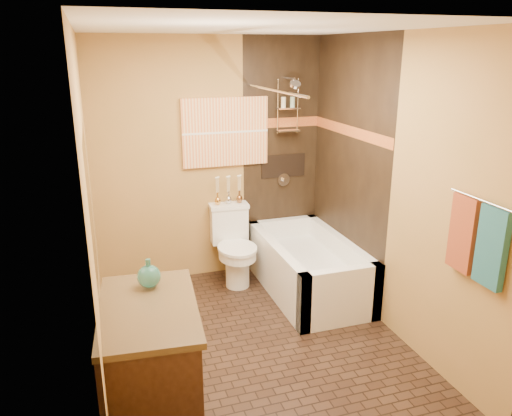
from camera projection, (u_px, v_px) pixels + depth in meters
name	position (u px, v px, depth m)	size (l,w,h in m)	color
floor	(256.00, 344.00, 4.19)	(3.00, 3.00, 0.00)	black
wall_left	(91.00, 217.00, 3.45)	(0.02, 3.00, 2.50)	#AE7B43
wall_right	(392.00, 188.00, 4.16)	(0.02, 3.00, 2.50)	#AE7B43
wall_back	(211.00, 161.00, 5.16)	(2.40, 0.02, 2.50)	#AE7B43
wall_front	(351.00, 286.00, 2.45)	(2.40, 0.02, 2.50)	#AE7B43
ceiling	(256.00, 28.00, 3.43)	(3.00, 3.00, 0.00)	silver
alcove_tile_back	(281.00, 157.00, 5.38)	(0.85, 0.01, 2.50)	black
alcove_tile_right	(348.00, 169.00, 4.84)	(0.01, 1.50, 2.50)	black
mosaic_band_back	(282.00, 123.00, 5.26)	(0.85, 0.01, 0.10)	#99361B
mosaic_band_right	(349.00, 131.00, 4.72)	(0.01, 1.50, 0.10)	#99361B
alcove_niche	(283.00, 166.00, 5.42)	(0.50, 0.01, 0.25)	black
shower_fixtures	(288.00, 119.00, 5.17)	(0.24, 0.33, 1.16)	silver
curtain_rod	(273.00, 90.00, 4.37)	(0.03, 0.03, 1.55)	silver
towel_bar	(481.00, 200.00, 3.14)	(0.02, 0.02, 0.55)	silver
towel_teal	(492.00, 247.00, 3.11)	(0.05, 0.22, 0.52)	#1A4859
towel_rust	(463.00, 233.00, 3.34)	(0.05, 0.22, 0.52)	maroon
sunset_painting	(225.00, 132.00, 5.10)	(0.90, 0.04, 0.70)	orange
vanity_mirror	(91.00, 211.00, 2.78)	(0.01, 1.00, 0.90)	white
bathtub	(308.00, 271.00, 5.04)	(0.80, 1.50, 0.55)	white
toilet	(234.00, 245.00, 5.20)	(0.42, 0.61, 0.80)	white
vanity	(151.00, 366.00, 3.18)	(0.68, 1.02, 0.86)	black
teal_bottle	(149.00, 273.00, 3.26)	(0.16, 0.16, 0.24)	#226759
bud_vases	(228.00, 189.00, 5.20)	(0.30, 0.06, 0.30)	gold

